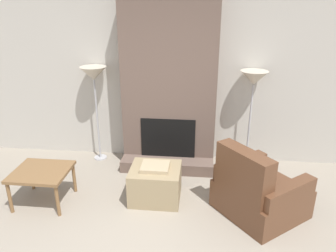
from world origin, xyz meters
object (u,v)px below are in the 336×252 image
object	(u,v)px
armchair	(256,194)
floor_lamp_right	(254,82)
floor_lamp_left	(94,77)
ottoman	(155,183)
side_table	(42,174)

from	to	relation	value
armchair	floor_lamp_right	bearing A→B (deg)	-40.09
armchair	floor_lamp_left	bearing A→B (deg)	23.24
ottoman	armchair	distance (m)	1.29
floor_lamp_left	side_table	bearing A→B (deg)	-105.30
side_table	floor_lamp_left	bearing A→B (deg)	74.70
armchair	floor_lamp_right	xyz separation A→B (m)	(0.03, 1.26, 1.10)
armchair	ottoman	bearing A→B (deg)	42.48
armchair	floor_lamp_left	size ratio (longest dim) A/B	0.82
floor_lamp_right	floor_lamp_left	bearing A→B (deg)	180.00
side_table	floor_lamp_right	size ratio (longest dim) A/B	0.45
floor_lamp_left	ottoman	bearing A→B (deg)	-44.39
ottoman	armchair	xyz separation A→B (m)	(1.28, -0.20, 0.05)
armchair	floor_lamp_right	distance (m)	1.67
ottoman	floor_lamp_left	world-z (taller)	floor_lamp_left
ottoman	side_table	size ratio (longest dim) A/B	0.94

